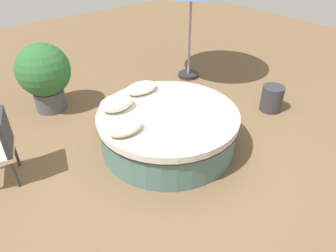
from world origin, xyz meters
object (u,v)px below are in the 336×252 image
round_bed (168,129)px  side_table (272,98)px  throw_pillow_1 (116,103)px  planter (44,74)px  throw_pillow_2 (125,128)px  throw_pillow_0 (141,88)px

round_bed → side_table: (-2.13, 0.38, -0.07)m
throw_pillow_1 → planter: (0.40, -1.68, -0.01)m
round_bed → throw_pillow_1: throw_pillow_1 is taller
round_bed → throw_pillow_1: (0.52, -0.55, 0.40)m
round_bed → throw_pillow_2: bearing=1.9°
round_bed → throw_pillow_2: size_ratio=4.25×
throw_pillow_2 → throw_pillow_0: bearing=-136.7°
round_bed → throw_pillow_0: throw_pillow_0 is taller
throw_pillow_1 → side_table: 2.85m
throw_pillow_2 → side_table: 2.93m
round_bed → throw_pillow_1: bearing=-46.8°
throw_pillow_2 → side_table: (-2.88, 0.36, -0.44)m
throw_pillow_0 → side_table: throw_pillow_0 is taller
throw_pillow_1 → throw_pillow_2: throw_pillow_1 is taller
throw_pillow_0 → throw_pillow_1: bearing=18.7°
throw_pillow_2 → side_table: size_ratio=1.06×
round_bed → planter: 2.45m
throw_pillow_1 → round_bed: bearing=133.2°
throw_pillow_2 → side_table: throw_pillow_2 is taller
side_table → throw_pillow_0: bearing=-29.0°
throw_pillow_1 → throw_pillow_2: (0.23, 0.58, -0.03)m
throw_pillow_1 → throw_pillow_2: bearing=68.0°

